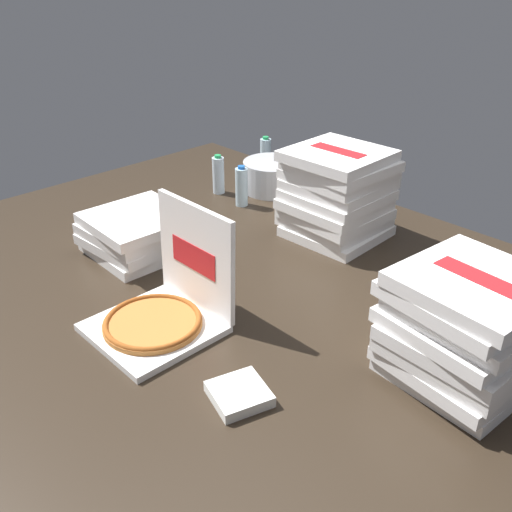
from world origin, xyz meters
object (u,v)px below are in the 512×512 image
Objects in this scene: pizza_stack_left_near at (466,328)px; napkin_pile at (239,394)px; pizza_stack_right_far at (337,194)px; water_bottle_0 at (304,183)px; water_bottle_3 at (317,170)px; open_pizza_box at (165,306)px; pizza_stack_right_near at (138,233)px; water_bottle_1 at (266,155)px; ice_bucket at (272,176)px; water_bottle_4 at (242,187)px; water_bottle_2 at (218,175)px.

napkin_pile is (-0.40, -0.56, -0.16)m from pizza_stack_left_near.
pizza_stack_right_far is 1.98× the size of water_bottle_0.
water_bottle_3 is (-0.46, 0.39, -0.10)m from pizza_stack_right_far.
open_pizza_box is 2.59× the size of napkin_pile.
pizza_stack_right_near is at bearing 155.40° from open_pizza_box.
ice_bucket is at bearing -37.70° from water_bottle_1.
pizza_stack_right_near is at bearing -72.90° from water_bottle_1.
pizza_stack_right_far is at bearing -40.85° from water_bottle_3.
ice_bucket is (-0.60, 0.19, -0.12)m from pizza_stack_right_far.
pizza_stack_left_near is (0.91, -0.51, -0.02)m from pizza_stack_right_far.
ice_bucket is 0.27m from water_bottle_4.
ice_bucket is (-1.50, 0.69, -0.10)m from pizza_stack_left_near.
water_bottle_4 is at bearing -102.47° from water_bottle_3.
water_bottle_1 is (-0.46, 0.17, 0.00)m from water_bottle_0.
water_bottle_0 is 0.47m from water_bottle_2.
water_bottle_2 is 1.00× the size of water_bottle_4.
water_bottle_0 is (-0.37, 0.20, -0.10)m from pizza_stack_right_far.
water_bottle_2 is at bearing -81.61° from water_bottle_1.
pizza_stack_right_far reaches higher than water_bottle_0.
water_bottle_2 reaches higher than napkin_pile.
water_bottle_3 is at bearing 139.15° from pizza_stack_right_far.
open_pizza_box reaches higher than water_bottle_0.
pizza_stack_right_far reaches higher than pizza_stack_left_near.
pizza_stack_right_far is 0.92m from water_bottle_1.
water_bottle_3 is at bearing 54.48° from water_bottle_2.
pizza_stack_left_near is at bearing -28.84° from water_bottle_0.
pizza_stack_right_far is 1.20m from napkin_pile.
water_bottle_3 is 1.32× the size of napkin_pile.
water_bottle_1 is 1.32× the size of napkin_pile.
open_pizza_box is at bearing -70.68° from water_bottle_0.
napkin_pile is (0.88, -1.27, -0.08)m from water_bottle_0.
water_bottle_2 is 1.00× the size of water_bottle_3.
pizza_stack_right_near is at bearing -122.97° from pizza_stack_right_far.
water_bottle_4 is (-1.47, 0.43, -0.08)m from pizza_stack_left_near.
water_bottle_1 is 1.97m from napkin_pile.
water_bottle_0 reaches higher than napkin_pile.
water_bottle_2 is at bearing -125.52° from water_bottle_3.
water_bottle_0 and water_bottle_1 have the same top height.
pizza_stack_right_near is 2.01× the size of water_bottle_4.
pizza_stack_right_near is 2.01× the size of water_bottle_3.
water_bottle_0 is 0.50m from water_bottle_1.
pizza_stack_right_near is 0.68m from water_bottle_4.
pizza_stack_right_near is 1.15m from water_bottle_3.
pizza_stack_right_far reaches higher than napkin_pile.
water_bottle_3 is at bearing 88.29° from pizza_stack_right_near.
water_bottle_2 is at bearing 141.58° from napkin_pile.
pizza_stack_right_far reaches higher than pizza_stack_right_near.
water_bottle_0 is 1.00× the size of water_bottle_3.
water_bottle_0 is at bearing 151.16° from pizza_stack_left_near.
pizza_stack_left_near is 2.14× the size of water_bottle_0.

